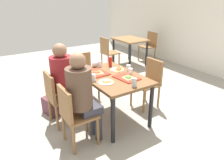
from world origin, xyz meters
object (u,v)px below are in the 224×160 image
object	(u,v)px
tray_red_far	(127,78)
background_chair_far	(149,44)
paper_plate_center	(117,69)
soda_can	(134,82)
pizza_slice_a	(96,72)
plastic_cup_d	(130,72)
chair_near_left	(57,95)
chair_left_end	(84,72)
plastic_cup_a	(129,68)
condiment_bottle	(110,62)
main_table	(112,81)
pizza_slice_b	(128,77)
foil_bundle	(95,64)
paper_plate_near_edge	(106,82)
pizza_slice_d	(107,81)
background_chair_near	(108,51)
pizza_slice_c	(119,69)
person_in_red	(65,78)
person_in_brown_jacket	(82,92)
tray_red_near	(97,73)
chair_near_right	(73,113)
plastic_cup_c	(100,64)
handbag	(51,106)
background_table	(130,43)
plastic_cup_b	(93,77)
chair_far_side	(149,80)

from	to	relation	value
tray_red_far	background_chair_far	bearing A→B (deg)	131.85
paper_plate_center	soda_can	size ratio (longest dim) A/B	1.80
pizza_slice_a	plastic_cup_d	size ratio (longest dim) A/B	2.55
chair_near_left	pizza_slice_a	bearing A→B (deg)	82.03
chair_left_end	pizza_slice_a	bearing A→B (deg)	-11.27
plastic_cup_a	plastic_cup_d	distance (m)	0.17
chair_left_end	background_chair_far	distance (m)	2.94
pizza_slice_a	plastic_cup_a	xyz separation A→B (m)	(0.18, 0.49, 0.03)
condiment_bottle	main_table	bearing A→B (deg)	-29.25
pizza_slice_b	foil_bundle	distance (m)	0.75
chair_near_left	plastic_cup_a	size ratio (longest dim) A/B	8.39
paper_plate_center	paper_plate_near_edge	world-z (taller)	same
pizza_slice_d	soda_can	size ratio (longest dim) A/B	1.88
soda_can	plastic_cup_a	bearing A→B (deg)	149.53
background_chair_near	pizza_slice_c	bearing A→B (deg)	-27.15
paper_plate_near_edge	background_chair_far	world-z (taller)	background_chair_far
person_in_red	person_in_brown_jacket	distance (m)	0.59
plastic_cup_d	foil_bundle	xyz separation A→B (m)	(-0.62, -0.28, 0.00)
tray_red_near	pizza_slice_c	bearing A→B (deg)	83.13
background_chair_far	tray_red_far	bearing A→B (deg)	-48.15
person_in_red	condiment_bottle	world-z (taller)	person_in_red
chair_near_right	tray_red_near	size ratio (longest dim) A/B	2.33
main_table	chair_near_right	distance (m)	0.84
plastic_cup_c	soda_can	world-z (taller)	soda_can
main_table	condiment_bottle	bearing A→B (deg)	150.75
foil_bundle	handbag	xyz separation A→B (m)	(-0.14, -0.77, -0.64)
tray_red_far	plastic_cup_d	xyz separation A→B (m)	(-0.09, 0.14, 0.04)
condiment_bottle	chair_left_end	bearing A→B (deg)	-159.94
paper_plate_center	pizza_slice_c	xyz separation A→B (m)	(0.02, 0.02, 0.01)
person_in_red	background_table	size ratio (longest dim) A/B	1.39
chair_near_right	pizza_slice_c	size ratio (longest dim) A/B	3.28
tray_red_near	condiment_bottle	world-z (taller)	condiment_bottle
plastic_cup_a	pizza_slice_c	bearing A→B (deg)	-144.43
tray_red_near	background_chair_far	world-z (taller)	background_chair_far
person_in_red	tray_red_near	xyz separation A→B (m)	(0.09, 0.50, 0.00)
soda_can	background_table	world-z (taller)	soda_can
condiment_bottle	background_table	distance (m)	2.47
plastic_cup_b	tray_red_far	bearing A→B (deg)	68.49
main_table	background_table	bearing A→B (deg)	136.94
person_in_red	plastic_cup_c	bearing A→B (deg)	104.35
handbag	main_table	bearing A→B (deg)	50.79
foil_bundle	paper_plate_center	bearing A→B (deg)	35.83
main_table	tray_red_far	world-z (taller)	tray_red_far
paper_plate_near_edge	foil_bundle	distance (m)	0.71
person_in_red	handbag	world-z (taller)	person_in_red
person_in_red	paper_plate_center	bearing A→B (deg)	82.08
background_chair_near	chair_far_side	bearing A→B (deg)	-12.34
condiment_bottle	person_in_brown_jacket	bearing A→B (deg)	-51.33
person_in_brown_jacket	pizza_slice_a	distance (m)	0.70
plastic_cup_a	background_chair_near	bearing A→B (deg)	156.51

